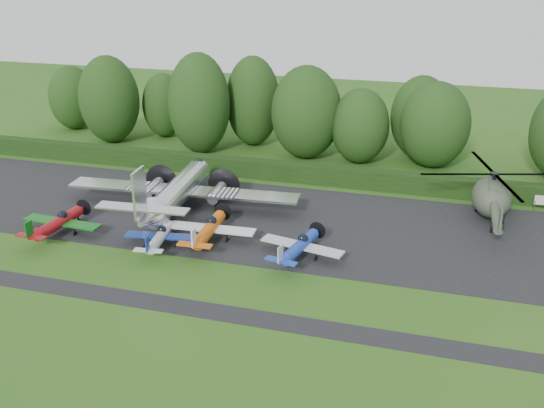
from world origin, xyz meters
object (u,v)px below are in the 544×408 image
(light_plane_white, at_px, (160,236))
(light_plane_orange, at_px, (209,229))
(light_plane_blue, at_px, (300,246))
(transport_plane, at_px, (177,192))
(helicopter, at_px, (492,194))
(light_plane_red, at_px, (58,222))

(light_plane_white, height_order, light_plane_orange, light_plane_orange)
(light_plane_blue, bearing_deg, transport_plane, 142.86)
(light_plane_white, xyz_separation_m, light_plane_orange, (3.61, 2.10, 0.22))
(transport_plane, relative_size, helicopter, 1.44)
(light_plane_red, distance_m, helicopter, 39.51)
(light_plane_orange, bearing_deg, light_plane_blue, -3.74)
(light_plane_orange, distance_m, helicopter, 26.44)
(light_plane_red, xyz_separation_m, light_plane_blue, (21.49, 1.31, -0.05))
(light_plane_white, bearing_deg, helicopter, 35.55)
(light_plane_red, bearing_deg, transport_plane, 40.34)
(transport_plane, height_order, light_plane_red, transport_plane)
(transport_plane, relative_size, light_plane_white, 3.43)
(transport_plane, relative_size, light_plane_blue, 3.10)
(transport_plane, distance_m, helicopter, 29.60)
(helicopter, bearing_deg, light_plane_blue, -139.04)
(light_plane_white, bearing_deg, light_plane_blue, 13.51)
(light_plane_blue, distance_m, helicopter, 20.15)
(light_plane_red, bearing_deg, light_plane_white, -2.75)
(light_plane_white, relative_size, helicopter, 0.42)
(light_plane_white, xyz_separation_m, light_plane_blue, (11.78, 1.18, 0.11))
(transport_plane, bearing_deg, light_plane_blue, -21.14)
(transport_plane, relative_size, light_plane_red, 2.97)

